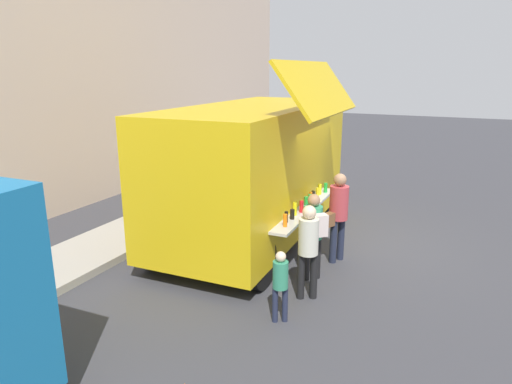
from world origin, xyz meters
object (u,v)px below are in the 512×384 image
Objects in this scene: child_near_queue at (280,280)px; customer_rear_waiting at (308,244)px; trash_bin at (247,170)px; food_truck_main at (256,168)px; customer_mid_with_backpack at (314,229)px; customer_front_ordering at (338,210)px.

customer_rear_waiting is at bearing -39.80° from child_near_queue.
customer_rear_waiting is at bearing -146.53° from trash_bin.
food_truck_main is 5.93× the size of trash_bin.
customer_rear_waiting is 0.92m from child_near_queue.
customer_mid_with_backpack is at bearing -17.09° from customer_rear_waiting.
trash_bin is 6.49m from customer_front_ordering.
customer_mid_with_backpack is 0.99× the size of customer_rear_waiting.
customer_mid_with_backpack is at bearing -131.21° from food_truck_main.
child_near_queue is at bearing 137.62° from customer_mid_with_backpack.
child_near_queue is at bearing 143.53° from customer_rear_waiting.
food_truck_main reaches higher than child_near_queue.
customer_rear_waiting is (-2.22, -1.97, -0.65)m from food_truck_main.
customer_front_ordering is 1.10× the size of customer_rear_waiting.
customer_mid_with_backpack is 0.71m from customer_rear_waiting.
food_truck_main reaches higher than customer_front_ordering.
trash_bin is at bearing 5.63° from customer_rear_waiting.
food_truck_main is 2.15m from customer_front_ordering.
food_truck_main is 3.04m from customer_rear_waiting.
child_near_queue is (-1.56, -0.00, -0.30)m from customer_mid_with_backpack.
child_near_queue is (-7.36, -4.16, 0.18)m from trash_bin.
trash_bin is 7.16m from customer_mid_with_backpack.
food_truck_main is 3.69× the size of customer_rear_waiting.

